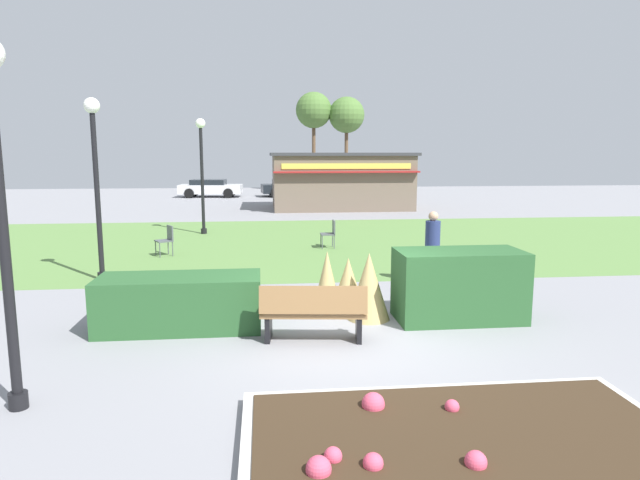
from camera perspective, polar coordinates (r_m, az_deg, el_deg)
name	(u,v)px	position (r m, az deg, el deg)	size (l,w,h in m)	color
ground_plane	(355,339)	(9.14, 3.66, -10.22)	(80.00, 80.00, 0.00)	gray
lawn_patch	(306,242)	(18.79, -1.42, -0.20)	(36.00, 12.00, 0.01)	#5B8442
flower_bed	(463,441)	(6.19, 14.53, -19.46)	(4.58, 2.56, 0.32)	beige
park_bench	(313,313)	(8.89, -0.68, -7.51)	(1.75, 0.71, 0.95)	olive
hedge_left	(180,303)	(9.83, -14.28, -6.30)	(2.76, 1.10, 0.92)	#28562B
hedge_right	(459,285)	(10.30, 14.17, -4.57)	(2.26, 1.10, 1.28)	#28562B
ornamental_grass_behind_left	(348,285)	(10.45, 2.93, -4.71)	(0.69, 0.69, 1.06)	tan
ornamental_grass_behind_right	(327,281)	(10.56, 0.74, -4.27)	(0.57, 0.57, 1.17)	tan
ornamental_grass_behind_center	(369,286)	(10.08, 5.06, -4.77)	(0.78, 0.78, 1.23)	tan
lamppost_mid	(96,168)	(13.83, -22.18, 6.95)	(0.36, 0.36, 4.25)	black
lamppost_far	(202,162)	(20.95, -12.13, 7.89)	(0.36, 0.36, 4.25)	black
trash_bin	(500,297)	(10.56, 18.10, -5.63)	(0.52, 0.52, 0.84)	#2D4233
food_kiosk	(341,180)	(30.22, 2.13, 6.17)	(7.60, 4.97, 3.01)	#6B5B4C
cafe_chair_west	(167,238)	(16.84, -15.56, 0.21)	(0.60, 0.60, 0.89)	#4C5156
cafe_chair_east	(330,232)	(17.54, 1.07, 0.88)	(0.44, 0.44, 0.89)	#4C5156
person_strolling	(432,247)	(12.92, 11.53, -0.74)	(0.34, 0.34, 1.69)	#23232D
parked_car_west_slot	(210,188)	(38.69, -11.28, 5.33)	(4.33, 2.31, 1.20)	silver
parked_car_center_slot	(292,187)	(38.57, -2.96, 5.48)	(4.36, 2.37, 1.20)	black
parked_car_east_slot	(364,187)	(39.18, 4.54, 5.52)	(4.20, 2.06, 1.20)	maroon
tree_left_bg	(347,116)	(44.17, 2.76, 12.71)	(2.80, 2.80, 7.33)	brown
tree_right_bg	(314,111)	(44.16, -0.66, 13.19)	(2.80, 2.80, 7.69)	brown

